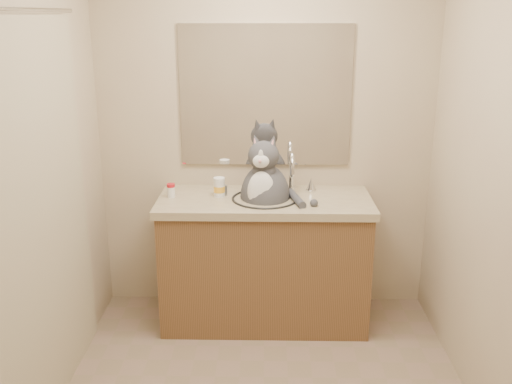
% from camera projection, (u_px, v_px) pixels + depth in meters
% --- Properties ---
extents(room, '(2.22, 2.52, 2.42)m').
position_uv_depth(room, '(264.00, 190.00, 2.55)').
color(room, gray).
rests_on(room, ground).
extents(vanity, '(1.34, 0.59, 1.12)m').
position_uv_depth(vanity, '(265.00, 258.00, 3.70)').
color(vanity, brown).
rests_on(vanity, ground).
extents(mirror, '(1.10, 0.02, 0.90)m').
position_uv_depth(mirror, '(265.00, 96.00, 3.66)').
color(mirror, white).
rests_on(mirror, room).
extents(shower_curtain, '(0.02, 1.30, 1.93)m').
position_uv_depth(shower_curtain, '(44.00, 216.00, 2.72)').
color(shower_curtain, '#BBB28D').
rests_on(shower_curtain, ground).
extents(cat, '(0.43, 0.43, 0.62)m').
position_uv_depth(cat, '(265.00, 192.00, 3.57)').
color(cat, '#444449').
rests_on(cat, vanity).
extents(pill_bottle_redcap, '(0.06, 0.06, 0.09)m').
position_uv_depth(pill_bottle_redcap, '(171.00, 190.00, 3.58)').
color(pill_bottle_redcap, white).
rests_on(pill_bottle_redcap, vanity).
extents(pill_bottle_orange, '(0.08, 0.08, 0.12)m').
position_uv_depth(pill_bottle_orange, '(219.00, 187.00, 3.59)').
color(pill_bottle_orange, white).
rests_on(pill_bottle_orange, vanity).
extents(grey_canister, '(0.04, 0.04, 0.06)m').
position_uv_depth(grey_canister, '(224.00, 190.00, 3.63)').
color(grey_canister, slate).
rests_on(grey_canister, vanity).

